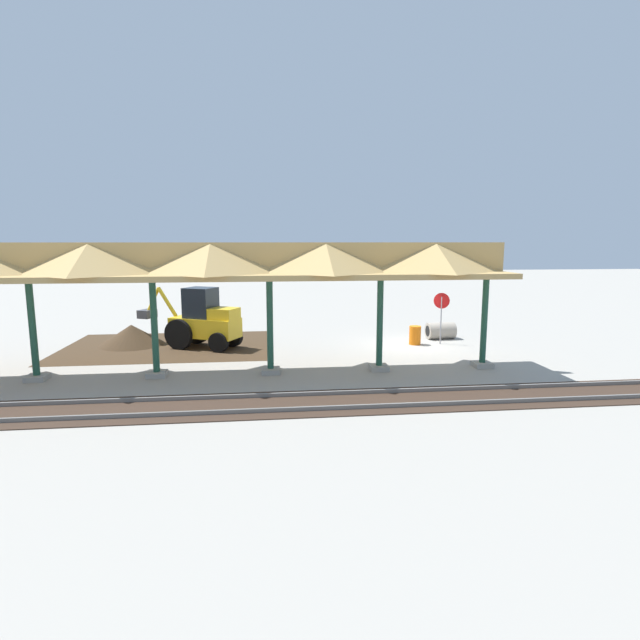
{
  "coord_description": "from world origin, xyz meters",
  "views": [
    {
      "loc": [
        7.0,
        22.72,
        4.95
      ],
      "look_at": [
        4.59,
        1.75,
        1.6
      ],
      "focal_mm": 28.0,
      "sensor_mm": 36.0,
      "label": 1
    }
  ],
  "objects_px": {
    "stop_sign": "(441,307)",
    "traffic_barrel": "(415,335)",
    "backhoe": "(202,321)",
    "concrete_pipe": "(441,331)"
  },
  "relations": [
    {
      "from": "backhoe",
      "to": "concrete_pipe",
      "type": "bearing_deg",
      "value": -176.37
    },
    {
      "from": "stop_sign",
      "to": "backhoe",
      "type": "distance_m",
      "value": 11.4
    },
    {
      "from": "stop_sign",
      "to": "concrete_pipe",
      "type": "bearing_deg",
      "value": -110.45
    },
    {
      "from": "backhoe",
      "to": "traffic_barrel",
      "type": "relative_size",
      "value": 5.66
    },
    {
      "from": "concrete_pipe",
      "to": "traffic_barrel",
      "type": "height_order",
      "value": "traffic_barrel"
    },
    {
      "from": "stop_sign",
      "to": "traffic_barrel",
      "type": "relative_size",
      "value": 2.77
    },
    {
      "from": "stop_sign",
      "to": "concrete_pipe",
      "type": "distance_m",
      "value": 1.88
    },
    {
      "from": "backhoe",
      "to": "stop_sign",
      "type": "bearing_deg",
      "value": 177.73
    },
    {
      "from": "backhoe",
      "to": "concrete_pipe",
      "type": "height_order",
      "value": "backhoe"
    },
    {
      "from": "stop_sign",
      "to": "concrete_pipe",
      "type": "relative_size",
      "value": 1.72
    }
  ]
}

